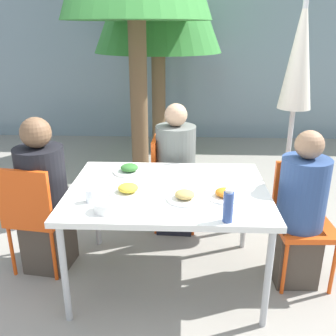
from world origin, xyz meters
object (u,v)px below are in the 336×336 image
person_far (175,173)px  closed_umbrella (298,69)px  person_left (44,201)px  salad_bowl (105,206)px  person_right (300,214)px  chair_left (34,211)px  chair_far (167,175)px  drinking_cup (91,196)px  bottle (228,206)px  chair_right (303,213)px

person_far → closed_umbrella: closed_umbrella is taller
person_left → person_far: size_ratio=1.02×
salad_bowl → person_right: bearing=16.7°
chair_left → person_left: 0.11m
closed_umbrella → salad_bowl: bearing=-138.5°
chair_far → salad_bowl: 1.25m
drinking_cup → salad_bowl: (0.12, -0.13, -0.01)m
person_left → person_far: (0.97, 0.64, -0.01)m
person_left → person_right: 1.88m
bottle → drinking_cup: bottle is taller
chair_left → person_far: 1.25m
person_right → bottle: 0.81m
chair_right → bottle: bearing=40.4°
chair_far → person_far: bearing=58.0°
chair_right → closed_umbrella: 1.23m
person_left → bottle: bearing=-16.4°
person_right → drinking_cup: 1.47m
person_far → drinking_cup: 1.15m
chair_far → person_far: (0.08, -0.05, 0.04)m
bottle → salad_bowl: bearing=172.3°
chair_left → chair_far: bearing=46.5°
bottle → drinking_cup: size_ratio=2.34×
chair_far → bottle: bottle is taller
person_left → bottle: (1.30, -0.59, 0.27)m
chair_right → person_right: person_right is taller
person_left → closed_umbrella: (1.99, 0.77, 0.89)m
closed_umbrella → person_left: bearing=-159.0°
chair_right → bottle: 0.90m
closed_umbrella → chair_left: bearing=-157.8°
person_right → drinking_cup: bearing=8.6°
person_left → closed_umbrella: size_ratio=0.58×
chair_right → closed_umbrella: size_ratio=0.42×
chair_right → drinking_cup: bearing=11.3°
chair_right → person_far: size_ratio=0.74×
chair_far → drinking_cup: 1.17m
person_left → chair_far: person_left is taller
person_far → bottle: 1.30m
chair_left → person_left: size_ratio=0.73×
person_left → bottle: size_ratio=6.04×
chair_far → drinking_cup: (-0.44, -1.05, 0.27)m
person_right → chair_left: bearing=-2.8°
chair_far → drinking_cup: chair_far is taller
person_far → closed_umbrella: bearing=100.0°
chair_left → salad_bowl: (0.63, -0.42, 0.26)m
person_right → closed_umbrella: bearing=-99.8°
bottle → salad_bowl: 0.73m
chair_left → closed_umbrella: bearing=30.2°
chair_left → chair_far: same height
chair_far → salad_bowl: size_ratio=6.20×
chair_left → bottle: bottle is taller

